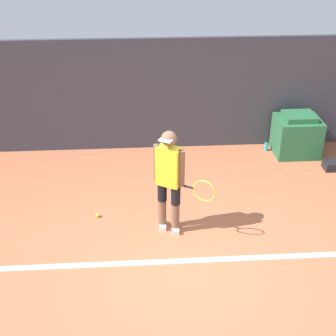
{
  "coord_description": "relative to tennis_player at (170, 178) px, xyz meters",
  "views": [
    {
      "loc": [
        -0.58,
        -5.05,
        4.3
      ],
      "look_at": [
        -0.19,
        0.91,
        0.95
      ],
      "focal_mm": 50.0,
      "sensor_mm": 36.0,
      "label": 1
    }
  ],
  "objects": [
    {
      "name": "court_baseline",
      "position": [
        0.17,
        -0.76,
        -0.9
      ],
      "size": [
        21.6,
        0.1,
        0.01
      ],
      "color": "white",
      "rests_on": "ground_plane"
    },
    {
      "name": "tennis_player",
      "position": [
        0.0,
        0.0,
        0.0
      ],
      "size": [
        0.84,
        0.54,
        1.64
      ],
      "rotation": [
        0.0,
        0.0,
        -0.52
      ],
      "color": "brown",
      "rests_on": "ground_plane"
    },
    {
      "name": "ground_plane",
      "position": [
        0.17,
        -0.7,
        -0.91
      ],
      "size": [
        24.0,
        24.0,
        0.0
      ],
      "primitive_type": "plane",
      "color": "#B76642"
    },
    {
      "name": "covered_chair",
      "position": [
        2.66,
        2.37,
        -0.52
      ],
      "size": [
        0.84,
        0.75,
        0.83
      ],
      "color": "#28663D",
      "rests_on": "ground_plane"
    },
    {
      "name": "back_wall",
      "position": [
        0.17,
        2.84,
        0.2
      ],
      "size": [
        24.0,
        0.1,
        2.21
      ],
      "color": "#383842",
      "rests_on": "ground_plane"
    },
    {
      "name": "tennis_ball",
      "position": [
        -1.12,
        0.39,
        -0.87
      ],
      "size": [
        0.07,
        0.07,
        0.07
      ],
      "color": "#D1E533",
      "rests_on": "ground_plane"
    },
    {
      "name": "water_bottle",
      "position": [
        2.12,
        2.5,
        -0.81
      ],
      "size": [
        0.07,
        0.07,
        0.2
      ],
      "color": "#33ADD6",
      "rests_on": "ground_plane"
    }
  ]
}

